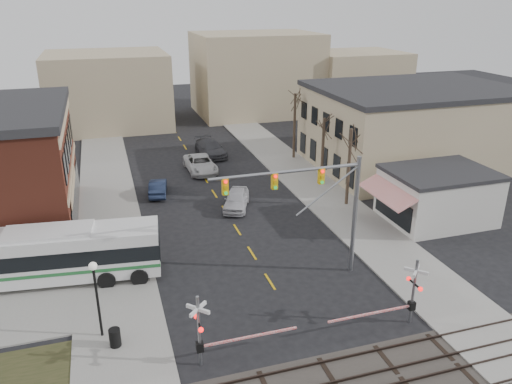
% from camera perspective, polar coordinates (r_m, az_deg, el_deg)
% --- Properties ---
extents(ground, '(160.00, 160.00, 0.00)m').
position_cam_1_polar(ground, '(31.07, 2.82, -12.06)').
color(ground, black).
rests_on(ground, ground).
extents(sidewalk_west, '(5.00, 60.00, 0.12)m').
position_cam_1_polar(sidewalk_west, '(47.43, -16.58, -0.55)').
color(sidewalk_west, gray).
rests_on(sidewalk_west, ground).
extents(sidewalk_east, '(5.00, 60.00, 0.12)m').
position_cam_1_polar(sidewalk_east, '(50.95, 5.19, 1.83)').
color(sidewalk_east, gray).
rests_on(sidewalk_east, ground).
extents(tan_building, '(20.30, 15.30, 8.50)m').
position_cam_1_polar(tan_building, '(55.60, 17.44, 7.13)').
color(tan_building, tan).
rests_on(tan_building, ground).
extents(awning_shop, '(9.74, 6.20, 4.30)m').
position_cam_1_polar(awning_shop, '(42.78, 20.03, -0.37)').
color(awning_shop, beige).
rests_on(awning_shop, ground).
extents(tree_east_a, '(0.28, 0.28, 6.75)m').
position_cam_1_polar(tree_east_a, '(43.41, 10.56, 2.80)').
color(tree_east_a, '#382B21').
rests_on(tree_east_a, sidewalk_east).
extents(tree_east_b, '(0.28, 0.28, 6.30)m').
position_cam_1_polar(tree_east_b, '(48.72, 7.63, 4.77)').
color(tree_east_b, '#382B21').
rests_on(tree_east_b, sidewalk_east).
extents(tree_east_c, '(0.28, 0.28, 7.20)m').
position_cam_1_polar(tree_east_c, '(55.76, 4.41, 7.52)').
color(tree_east_c, '#382B21').
rests_on(tree_east_c, sidewalk_east).
extents(transit_bus, '(13.70, 4.47, 3.47)m').
position_cam_1_polar(transit_bus, '(34.25, -22.35, -6.64)').
color(transit_bus, silver).
rests_on(transit_bus, ground).
extents(traffic_signal_mast, '(9.64, 0.30, 8.00)m').
position_cam_1_polar(traffic_signal_mast, '(30.86, 7.05, -0.43)').
color(traffic_signal_mast, gray).
rests_on(traffic_signal_mast, ground).
extents(rr_crossing_west, '(5.60, 1.36, 4.00)m').
position_cam_1_polar(rr_crossing_west, '(25.34, -5.54, -15.48)').
color(rr_crossing_west, gray).
rests_on(rr_crossing_west, ground).
extents(rr_crossing_east, '(5.60, 1.36, 4.00)m').
position_cam_1_polar(rr_crossing_east, '(29.09, 16.84, -11.03)').
color(rr_crossing_east, gray).
rests_on(rr_crossing_east, ground).
extents(street_lamp, '(0.44, 0.44, 4.47)m').
position_cam_1_polar(street_lamp, '(27.45, -17.88, -10.00)').
color(street_lamp, black).
rests_on(street_lamp, sidewalk_west).
extents(trash_bin, '(0.60, 0.60, 1.00)m').
position_cam_1_polar(trash_bin, '(27.98, -15.82, -15.71)').
color(trash_bin, black).
rests_on(trash_bin, sidewalk_west).
extents(car_a, '(3.59, 5.12, 1.62)m').
position_cam_1_polar(car_a, '(43.01, -2.26, -0.84)').
color(car_a, '#BCBBC0').
rests_on(car_a, ground).
extents(car_b, '(2.15, 4.45, 1.41)m').
position_cam_1_polar(car_b, '(46.83, -11.16, 0.53)').
color(car_b, '#162039').
rests_on(car_b, ground).
extents(car_c, '(2.95, 6.04, 1.65)m').
position_cam_1_polar(car_c, '(52.32, -6.37, 3.20)').
color(car_c, silver).
rests_on(car_c, ground).
extents(car_d, '(3.15, 6.13, 1.70)m').
position_cam_1_polar(car_d, '(57.59, -5.21, 4.99)').
color(car_d, '#3F4044').
rests_on(car_d, ground).
extents(pedestrian_near, '(0.52, 0.75, 1.96)m').
position_cam_1_polar(pedestrian_near, '(33.51, -16.74, -8.15)').
color(pedestrian_near, '#524542').
rests_on(pedestrian_near, sidewalk_west).
extents(pedestrian_far, '(0.92, 0.94, 1.53)m').
position_cam_1_polar(pedestrian_far, '(36.02, -18.75, -6.60)').
color(pedestrian_far, '#303855').
rests_on(pedestrian_far, sidewalk_west).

